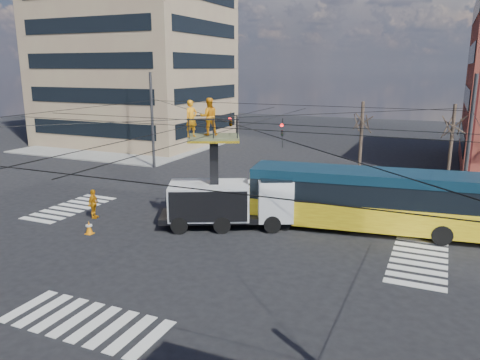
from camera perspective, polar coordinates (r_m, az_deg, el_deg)
name	(u,v)px	position (r m, az deg, el deg)	size (l,w,h in m)	color
ground	(217,230)	(24.86, -2.79, -6.11)	(120.00, 120.00, 0.00)	black
sidewalk_nw	(132,145)	(53.09, -13.07, 4.21)	(18.00, 18.00, 0.12)	slate
crosswalks	(217,230)	(24.85, -2.79, -6.09)	(22.40, 22.40, 0.02)	silver
building_tower	(133,5)	(55.81, -12.87, 20.08)	(18.06, 16.06, 30.00)	#886D56
overhead_network	(219,149)	(24.15, -2.63, 3.83)	(24.24, 24.24, 8.00)	#2D2D30
tree_a	(362,121)	(35.05, 14.66, 7.01)	(2.00, 2.00, 6.00)	#382B21
tree_b	(453,125)	(34.62, 24.55, 6.15)	(2.00, 2.00, 6.00)	#382B21
utility_truck	(229,187)	(24.88, -1.34, -0.84)	(7.31, 5.09, 6.85)	black
city_bus	(367,198)	(25.21, 15.22, -2.19)	(12.26, 4.15, 3.20)	#C09412
traffic_cone	(89,227)	(25.39, -17.92, -5.51)	(0.36, 0.36, 0.70)	orange
worker_ground	(93,204)	(27.78, -17.45, -2.79)	(0.98, 0.41, 1.68)	orange
flagger	(304,209)	(25.49, 7.78, -3.55)	(1.19, 0.68, 1.84)	#D7500D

